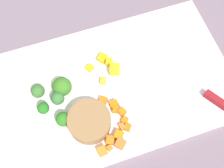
% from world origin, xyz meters
% --- Properties ---
extents(ground_plane, '(4.00, 4.00, 0.00)m').
position_xyz_m(ground_plane, '(0.00, 0.00, 0.00)').
color(ground_plane, slate).
extents(cutting_board, '(0.54, 0.32, 0.01)m').
position_xyz_m(cutting_board, '(0.00, 0.00, 0.01)').
color(cutting_board, white).
rests_on(cutting_board, ground_plane).
extents(prep_bowl, '(0.09, 0.09, 0.03)m').
position_xyz_m(prep_bowl, '(-0.07, -0.07, 0.03)').
color(prep_bowl, olive).
rests_on(prep_bowl, cutting_board).
extents(chef_knife, '(0.17, 0.25, 0.02)m').
position_xyz_m(chef_knife, '(0.17, -0.06, 0.02)').
color(chef_knife, silver).
rests_on(chef_knife, cutting_board).
extents(carrot_dice_0, '(0.02, 0.02, 0.01)m').
position_xyz_m(carrot_dice_0, '(-0.01, -0.04, 0.02)').
color(carrot_dice_0, orange).
rests_on(carrot_dice_0, cutting_board).
extents(carrot_dice_1, '(0.02, 0.02, 0.01)m').
position_xyz_m(carrot_dice_1, '(-0.00, -0.08, 0.02)').
color(carrot_dice_1, orange).
rests_on(carrot_dice_1, cutting_board).
extents(carrot_dice_2, '(0.02, 0.02, 0.02)m').
position_xyz_m(carrot_dice_2, '(-0.00, -0.07, 0.02)').
color(carrot_dice_2, orange).
rests_on(carrot_dice_2, cutting_board).
extents(carrot_dice_3, '(0.01, 0.01, 0.01)m').
position_xyz_m(carrot_dice_3, '(-0.05, -0.13, 0.02)').
color(carrot_dice_3, orange).
rests_on(carrot_dice_3, cutting_board).
extents(carrot_dice_4, '(0.02, 0.02, 0.01)m').
position_xyz_m(carrot_dice_4, '(-0.06, -0.13, 0.02)').
color(carrot_dice_4, orange).
rests_on(carrot_dice_4, cutting_board).
extents(carrot_dice_5, '(0.02, 0.02, 0.01)m').
position_xyz_m(carrot_dice_5, '(-0.03, -0.03, 0.02)').
color(carrot_dice_5, orange).
rests_on(carrot_dice_5, cutting_board).
extents(carrot_dice_6, '(0.02, 0.02, 0.01)m').
position_xyz_m(carrot_dice_6, '(-0.00, -0.10, 0.02)').
color(carrot_dice_6, orange).
rests_on(carrot_dice_6, cutting_board).
extents(carrot_dice_7, '(0.01, 0.01, 0.01)m').
position_xyz_m(carrot_dice_7, '(-0.01, -0.10, 0.02)').
color(carrot_dice_7, orange).
rests_on(carrot_dice_7, cutting_board).
extents(carrot_dice_8, '(0.02, 0.02, 0.01)m').
position_xyz_m(carrot_dice_8, '(-0.01, -0.06, 0.02)').
color(carrot_dice_8, orange).
rests_on(carrot_dice_8, cutting_board).
extents(carrot_dice_9, '(0.02, 0.02, 0.01)m').
position_xyz_m(carrot_dice_9, '(-0.02, -0.11, 0.02)').
color(carrot_dice_9, orange).
rests_on(carrot_dice_9, cutting_board).
extents(carrot_dice_10, '(0.03, 0.03, 0.02)m').
position_xyz_m(carrot_dice_10, '(-0.03, -0.13, 0.02)').
color(carrot_dice_10, orange).
rests_on(carrot_dice_10, cutting_board).
extents(carrot_dice_11, '(0.02, 0.02, 0.01)m').
position_xyz_m(carrot_dice_11, '(-0.04, -0.11, 0.02)').
color(carrot_dice_11, orange).
rests_on(carrot_dice_11, cutting_board).
extents(pepper_dice_0, '(0.02, 0.02, 0.01)m').
position_xyz_m(pepper_dice_0, '(-0.02, 0.01, 0.02)').
color(pepper_dice_0, yellow).
rests_on(pepper_dice_0, cutting_board).
extents(pepper_dice_1, '(0.02, 0.02, 0.01)m').
position_xyz_m(pepper_dice_1, '(-0.03, 0.06, 0.02)').
color(pepper_dice_1, yellow).
rests_on(pepper_dice_1, cutting_board).
extents(pepper_dice_2, '(0.03, 0.03, 0.01)m').
position_xyz_m(pepper_dice_2, '(0.00, 0.07, 0.02)').
color(pepper_dice_2, yellow).
rests_on(pepper_dice_2, cutting_board).
extents(pepper_dice_3, '(0.02, 0.02, 0.01)m').
position_xyz_m(pepper_dice_3, '(0.01, 0.06, 0.02)').
color(pepper_dice_3, yellow).
rests_on(pepper_dice_3, cutting_board).
extents(pepper_dice_4, '(0.03, 0.03, 0.02)m').
position_xyz_m(pepper_dice_4, '(0.02, 0.03, 0.02)').
color(pepper_dice_4, yellow).
rests_on(pepper_dice_4, cutting_board).
extents(broccoli_floret_0, '(0.04, 0.04, 0.04)m').
position_xyz_m(broccoli_floret_0, '(-0.10, 0.02, 0.03)').
color(broccoli_floret_0, '#8BC256').
rests_on(broccoli_floret_0, cutting_board).
extents(broccoli_floret_1, '(0.03, 0.03, 0.03)m').
position_xyz_m(broccoli_floret_1, '(-0.12, -0.05, 0.03)').
color(broccoli_floret_1, '#91B76D').
rests_on(broccoli_floret_1, cutting_board).
extents(broccoli_floret_2, '(0.03, 0.03, 0.03)m').
position_xyz_m(broccoli_floret_2, '(-0.15, -0.01, 0.03)').
color(broccoli_floret_2, '#8DBE67').
rests_on(broccoli_floret_2, cutting_board).
extents(broccoli_floret_3, '(0.03, 0.03, 0.04)m').
position_xyz_m(broccoli_floret_3, '(-0.12, -0.00, 0.03)').
color(broccoli_floret_3, '#8FAE65').
rests_on(broccoli_floret_3, cutting_board).
extents(broccoli_floret_4, '(0.03, 0.03, 0.03)m').
position_xyz_m(broccoli_floret_4, '(-0.16, 0.03, 0.03)').
color(broccoli_floret_4, '#8EBD61').
rests_on(broccoli_floret_4, cutting_board).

